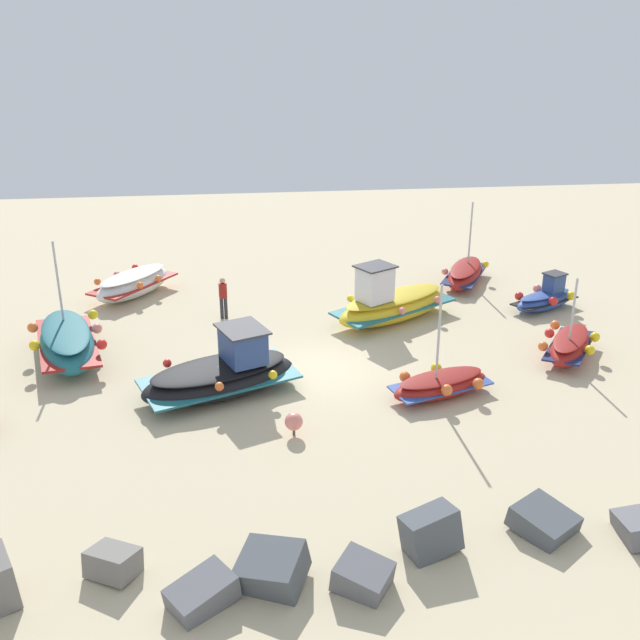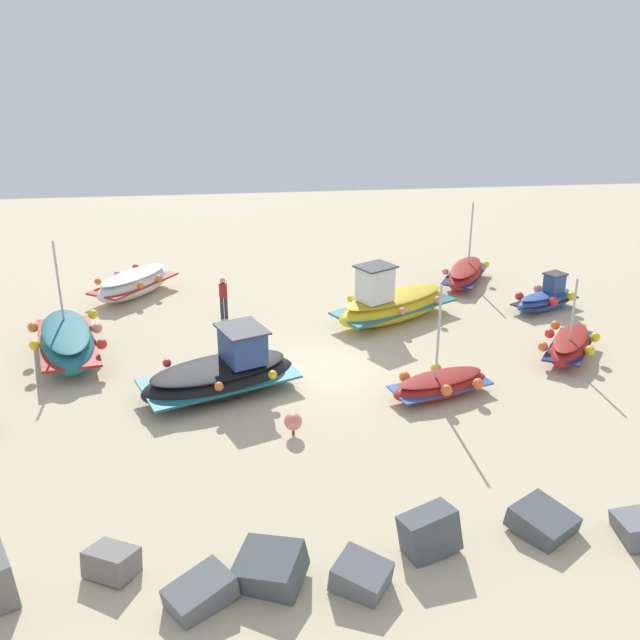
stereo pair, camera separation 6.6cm
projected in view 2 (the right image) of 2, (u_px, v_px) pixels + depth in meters
ground_plane at (316, 370)px, 24.82m from camera, size 56.54×56.54×0.00m
fishing_boat_0 at (134, 283)px, 31.40m from camera, size 3.71×4.25×1.05m
fishing_boat_1 at (223, 374)px, 23.05m from camera, size 5.43×3.79×2.15m
fishing_boat_3 at (392, 303)px, 28.70m from camera, size 5.49×4.18×2.45m
fishing_boat_4 at (465, 274)px, 32.87m from camera, size 3.08×4.07×3.64m
fishing_boat_5 at (441, 385)px, 22.95m from camera, size 3.57×2.22×3.76m
fishing_boat_6 at (570, 346)px, 25.54m from camera, size 2.91×3.42×3.06m
fishing_boat_7 at (67, 342)px, 25.47m from camera, size 3.07×5.21×4.05m
fishing_boat_8 at (546, 299)px, 29.90m from camera, size 3.17×2.27×1.52m
person_walking at (223, 295)px, 28.82m from camera, size 0.32×0.32×1.69m
breakwater_rocks at (269, 561)px, 15.42m from camera, size 20.78×3.08×1.38m
mooring_buoy_0 at (293, 422)px, 20.75m from camera, size 0.52×0.52×0.70m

